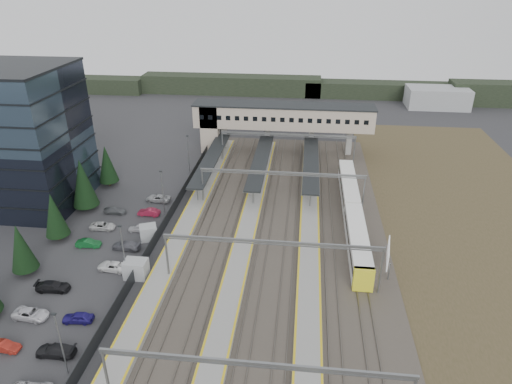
# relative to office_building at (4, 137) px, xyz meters

# --- Properties ---
(ground) EXTENTS (220.00, 220.00, 0.00)m
(ground) POSITION_rel_office_building_xyz_m (36.00, -12.00, -12.19)
(ground) COLOR #2B2B2D
(ground) RESTS_ON ground
(office_building) EXTENTS (24.30, 18.30, 24.30)m
(office_building) POSITION_rel_office_building_xyz_m (0.00, 0.00, 0.00)
(office_building) COLOR #374A5B
(office_building) RESTS_ON ground
(conifer_row) EXTENTS (4.42, 49.82, 9.50)m
(conifer_row) POSITION_rel_office_building_xyz_m (14.00, -15.86, -7.36)
(conifer_row) COLOR black
(conifer_row) RESTS_ON ground
(car_park) EXTENTS (10.62, 44.74, 1.29)m
(car_park) POSITION_rel_office_building_xyz_m (22.94, -20.10, -11.58)
(car_park) COLOR #A1A1A5
(car_park) RESTS_ON ground
(lampposts) EXTENTS (0.50, 53.25, 8.07)m
(lampposts) POSITION_rel_office_building_xyz_m (28.00, -10.75, -7.86)
(lampposts) COLOR slate
(lampposts) RESTS_ON ground
(fence) EXTENTS (0.08, 90.00, 2.00)m
(fence) POSITION_rel_office_building_xyz_m (29.50, -7.00, -11.19)
(fence) COLOR #26282B
(fence) RESTS_ON ground
(relay_cabin_near) EXTENTS (3.10, 2.28, 2.58)m
(relay_cabin_near) POSITION_rel_office_building_xyz_m (29.42, -19.96, -10.90)
(relay_cabin_near) COLOR #9A9DA0
(relay_cabin_near) RESTS_ON ground
(relay_cabin_far) EXTENTS (3.19, 2.96, 2.35)m
(relay_cabin_far) POSITION_rel_office_building_xyz_m (27.94, -10.31, -11.02)
(relay_cabin_far) COLOR #9A9DA0
(relay_cabin_far) RESTS_ON ground
(rail_corridor) EXTENTS (34.00, 90.00, 0.92)m
(rail_corridor) POSITION_rel_office_building_xyz_m (45.34, -7.00, -11.90)
(rail_corridor) COLOR #37302A
(rail_corridor) RESTS_ON ground
(canopies) EXTENTS (23.10, 30.00, 3.28)m
(canopies) POSITION_rel_office_building_xyz_m (43.00, 15.00, -8.27)
(canopies) COLOR black
(canopies) RESTS_ON ground
(footbridge) EXTENTS (40.40, 6.40, 11.20)m
(footbridge) POSITION_rel_office_building_xyz_m (43.70, 30.00, -4.26)
(footbridge) COLOR #B6A591
(footbridge) RESTS_ON ground
(gantries) EXTENTS (28.40, 62.28, 7.17)m
(gantries) POSITION_rel_office_building_xyz_m (48.00, -9.00, -6.20)
(gantries) COLOR slate
(gantries) RESTS_ON ground
(train) EXTENTS (2.70, 37.56, 3.40)m
(train) POSITION_rel_office_building_xyz_m (60.00, -1.64, -10.26)
(train) COLOR white
(train) RESTS_ON ground
(billboard) EXTENTS (1.01, 5.23, 4.36)m
(billboard) POSITION_rel_office_building_xyz_m (63.72, -14.88, -9.31)
(billboard) COLOR slate
(billboard) RESTS_ON ground
(scrub_east) EXTENTS (34.00, 120.00, 0.06)m
(scrub_east) POSITION_rel_office_building_xyz_m (81.00, -7.00, -12.16)
(scrub_east) COLOR #403B21
(scrub_east) RESTS_ON ground
(treeline_far) EXTENTS (170.00, 19.00, 7.00)m
(treeline_far) POSITION_rel_office_building_xyz_m (59.81, 80.28, -9.24)
(treeline_far) COLOR black
(treeline_far) RESTS_ON ground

